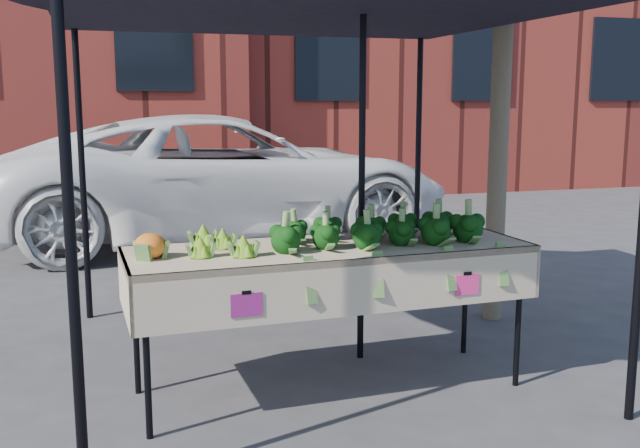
{
  "coord_description": "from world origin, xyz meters",
  "views": [
    {
      "loc": [
        -1.41,
        -3.99,
        1.76
      ],
      "look_at": [
        -0.12,
        0.3,
        1.0
      ],
      "focal_mm": 41.17,
      "sensor_mm": 36.0,
      "label": 1
    }
  ],
  "objects": [
    {
      "name": "ground",
      "position": [
        0.0,
        0.0,
        0.0
      ],
      "size": [
        90.0,
        90.0,
        0.0
      ],
      "primitive_type": "plane",
      "color": "#363639"
    },
    {
      "name": "cauliflower_pair",
      "position": [
        -1.17,
        0.05,
        0.98
      ],
      "size": [
        0.17,
        0.17,
        0.15
      ],
      "primitive_type": "ellipsoid",
      "color": "orange",
      "rests_on": "table"
    },
    {
      "name": "romanesco_cluster",
      "position": [
        -0.78,
        0.13,
        0.99
      ],
      "size": [
        0.4,
        0.54,
        0.17
      ],
      "primitive_type": "ellipsoid",
      "color": "#86AE28",
      "rests_on": "table"
    },
    {
      "name": "vehicle",
      "position": [
        0.11,
        5.24,
        2.85
      ],
      "size": [
        1.69,
        2.69,
        5.7
      ],
      "primitive_type": "imported",
      "rotation": [
        0.0,
        0.0,
        1.61
      ],
      "color": "white",
      "rests_on": "ground"
    },
    {
      "name": "table",
      "position": [
        -0.12,
        0.1,
        0.45
      ],
      "size": [
        2.43,
        0.89,
        0.9
      ],
      "color": "tan",
      "rests_on": "ground"
    },
    {
      "name": "broccoli_heap",
      "position": [
        0.16,
        0.12,
        1.01
      ],
      "size": [
        1.34,
        0.54,
        0.22
      ],
      "primitive_type": "ellipsoid",
      "color": "black",
      "rests_on": "table"
    },
    {
      "name": "street_tree",
      "position": [
        1.61,
        1.15,
        2.21
      ],
      "size": [
        2.24,
        2.24,
        4.41
      ],
      "primitive_type": null,
      "color": "#1E4C14",
      "rests_on": "ground"
    },
    {
      "name": "canopy",
      "position": [
        -0.09,
        0.66,
        1.37
      ],
      "size": [
        3.16,
        3.16,
        2.74
      ],
      "primitive_type": null,
      "color": "black",
      "rests_on": "ground"
    }
  ]
}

